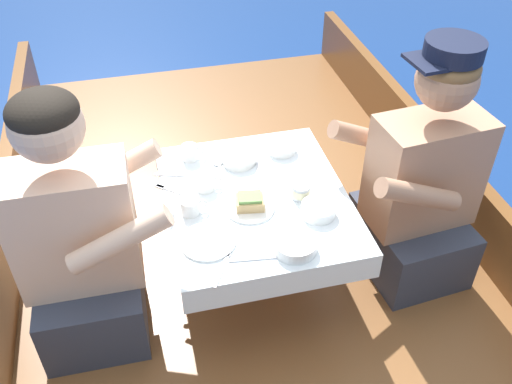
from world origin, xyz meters
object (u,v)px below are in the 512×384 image
(sandwich, at_px, (250,202))
(coffee_cup_port, at_px, (205,183))
(person_port, at_px, (80,244))
(person_starboard, at_px, (420,187))
(coffee_cup_starboard, at_px, (190,152))
(tin_can, at_px, (301,192))
(coffee_cup_center, at_px, (191,206))

(sandwich, height_order, coffee_cup_port, sandwich)
(person_port, xyz_separation_m, person_starboard, (1.26, 0.00, -0.00))
(coffee_cup_port, relative_size, coffee_cup_starboard, 1.04)
(tin_can, bearing_deg, sandwich, -175.31)
(person_port, relative_size, tin_can, 14.76)
(person_port, relative_size, coffee_cup_center, 10.45)
(person_port, height_order, sandwich, person_port)
(coffee_cup_port, relative_size, coffee_cup_center, 1.01)
(coffee_cup_starboard, height_order, tin_can, coffee_cup_starboard)
(person_starboard, distance_m, tin_can, 0.48)
(person_port, height_order, coffee_cup_center, person_port)
(person_port, relative_size, coffee_cup_port, 10.36)
(coffee_cup_center, height_order, tin_can, coffee_cup_center)
(coffee_cup_port, bearing_deg, person_starboard, -10.45)
(sandwich, relative_size, coffee_cup_center, 1.15)
(coffee_cup_starboard, relative_size, tin_can, 1.37)
(coffee_cup_port, height_order, coffee_cup_starboard, coffee_cup_starboard)
(person_port, xyz_separation_m, coffee_cup_starboard, (0.43, 0.35, 0.06))
(coffee_cup_center, bearing_deg, person_port, -175.16)
(person_port, height_order, person_starboard, person_starboard)
(coffee_cup_port, xyz_separation_m, tin_can, (0.33, -0.13, -0.00))
(person_starboard, xyz_separation_m, tin_can, (-0.47, 0.02, 0.06))
(sandwich, bearing_deg, coffee_cup_port, 132.18)
(sandwich, xyz_separation_m, coffee_cup_port, (-0.13, 0.15, -0.00))
(coffee_cup_starboard, distance_m, tin_can, 0.48)
(sandwich, xyz_separation_m, coffee_cup_center, (-0.21, 0.03, -0.00))
(person_starboard, relative_size, coffee_cup_starboard, 10.93)
(person_starboard, relative_size, coffee_cup_port, 10.49)
(sandwich, distance_m, tin_can, 0.19)
(coffee_cup_center, distance_m, tin_can, 0.40)
(sandwich, bearing_deg, person_starboard, -0.05)
(person_port, bearing_deg, coffee_cup_center, 5.85)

